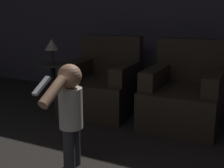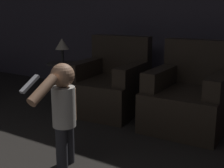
{
  "view_description": "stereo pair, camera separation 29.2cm",
  "coord_description": "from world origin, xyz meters",
  "px_view_note": "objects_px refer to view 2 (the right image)",
  "views": [
    {
      "loc": [
        1.45,
        0.36,
        1.22
      ],
      "look_at": [
        0.17,
        2.9,
        0.54
      ],
      "focal_mm": 50.0,
      "sensor_mm": 36.0,
      "label": 1
    },
    {
      "loc": [
        1.71,
        0.51,
        1.22
      ],
      "look_at": [
        0.17,
        2.9,
        0.54
      ],
      "focal_mm": 50.0,
      "sensor_mm": 36.0,
      "label": 2
    }
  ],
  "objects_px": {
    "armchair_left": "(110,86)",
    "person_toddler": "(63,107)",
    "armchair_right": "(190,98)",
    "lamp": "(62,44)"
  },
  "relations": [
    {
      "from": "lamp",
      "to": "armchair_left",
      "type": "bearing_deg",
      "value": 4.58
    },
    {
      "from": "person_toddler",
      "to": "lamp",
      "type": "bearing_deg",
      "value": 33.06
    },
    {
      "from": "armchair_left",
      "to": "armchair_right",
      "type": "height_order",
      "value": "same"
    },
    {
      "from": "armchair_right",
      "to": "person_toddler",
      "type": "distance_m",
      "value": 1.5
    },
    {
      "from": "armchair_left",
      "to": "person_toddler",
      "type": "distance_m",
      "value": 1.48
    },
    {
      "from": "armchair_right",
      "to": "armchair_left",
      "type": "bearing_deg",
      "value": 178.54
    },
    {
      "from": "armchair_right",
      "to": "person_toddler",
      "type": "bearing_deg",
      "value": -112.53
    },
    {
      "from": "armchair_left",
      "to": "person_toddler",
      "type": "relative_size",
      "value": 1.13
    },
    {
      "from": "armchair_left",
      "to": "person_toddler",
      "type": "xyz_separation_m",
      "value": [
        0.47,
        -1.39,
        0.18
      ]
    },
    {
      "from": "armchair_right",
      "to": "lamp",
      "type": "xyz_separation_m",
      "value": [
        -1.71,
        -0.06,
        0.47
      ]
    }
  ]
}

